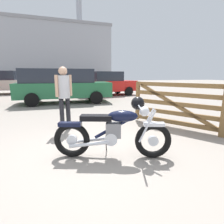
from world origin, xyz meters
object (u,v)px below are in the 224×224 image
object	(u,v)px
dark_sedan_left	(106,84)
pale_sedan_back	(62,85)
timber_gate	(186,104)
white_estate_far	(42,82)
vintage_motorcycle	(115,131)
bystander	(64,92)

from	to	relation	value
dark_sedan_left	pale_sedan_back	world-z (taller)	pale_sedan_back
dark_sedan_left	timber_gate	bearing A→B (deg)	80.41
timber_gate	dark_sedan_left	distance (m)	8.46
dark_sedan_left	pale_sedan_back	bearing A→B (deg)	32.00
white_estate_far	pale_sedan_back	xyz separation A→B (m)	(1.76, -7.25, 0.10)
vintage_motorcycle	timber_gate	xyz separation A→B (m)	(2.25, 1.10, 0.21)
pale_sedan_back	dark_sedan_left	bearing A→B (deg)	41.97
bystander	dark_sedan_left	world-z (taller)	dark_sedan_left
bystander	white_estate_far	size ratio (longest dim) A/B	0.38
timber_gate	bystander	xyz separation A→B (m)	(-3.10, 0.80, 0.32)
vintage_motorcycle	pale_sedan_back	bearing A→B (deg)	114.18
dark_sedan_left	pale_sedan_back	xyz separation A→B (m)	(-3.00, -2.78, 0.10)
vintage_motorcycle	bystander	size ratio (longest dim) A/B	1.22
vintage_motorcycle	bystander	bearing A→B (deg)	130.49
vintage_motorcycle	bystander	distance (m)	2.14
white_estate_far	bystander	bearing A→B (deg)	-74.79
vintage_motorcycle	dark_sedan_left	xyz separation A→B (m)	(2.07, 9.55, 0.34)
bystander	pale_sedan_back	size ratio (longest dim) A/B	0.35
timber_gate	vintage_motorcycle	bearing A→B (deg)	80.61
vintage_motorcycle	pale_sedan_back	distance (m)	6.85
timber_gate	pale_sedan_back	xyz separation A→B (m)	(-3.18, 5.67, 0.24)
timber_gate	bystander	size ratio (longest dim) A/B	1.29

